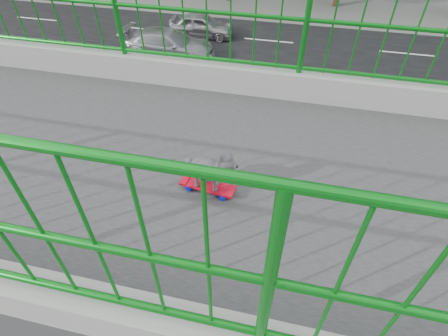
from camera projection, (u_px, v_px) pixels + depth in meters
road at (253, 91)px, 17.31m from camera, size 18.00×90.00×0.02m
footbridge at (110, 255)px, 4.52m from camera, size 3.00×24.00×7.00m
railing at (61, 131)px, 3.14m from camera, size 3.00×24.00×1.42m
skateboard at (208, 186)px, 2.88m from camera, size 0.19×0.47×0.06m
poodle at (210, 168)px, 2.73m from camera, size 0.22×0.44×0.36m
car_1 at (284, 130)px, 13.82m from camera, size 1.54×4.41×1.45m
car_3 at (169, 44)px, 19.47m from camera, size 2.11×5.20×1.51m
car_4 at (202, 25)px, 21.63m from camera, size 1.59×3.95×1.34m
car_7 at (4, 57)px, 18.57m from camera, size 1.85×4.54×1.32m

